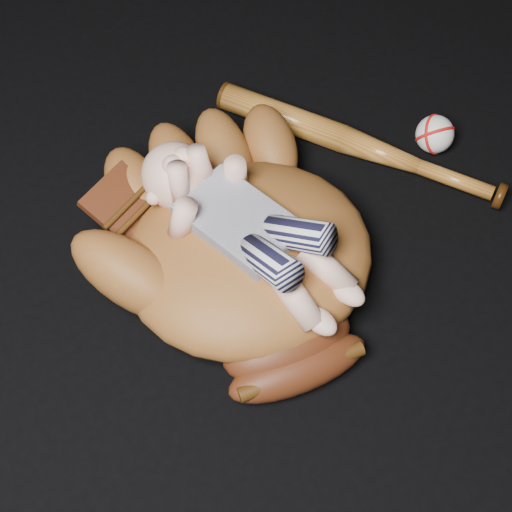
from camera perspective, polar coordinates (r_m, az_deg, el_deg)
name	(u,v)px	position (r m, az deg, el deg)	size (l,w,h in m)	color
baseball_glove	(248,248)	(1.11, -0.58, 0.55)	(0.45, 0.51, 0.16)	brown
newborn_baby	(254,230)	(1.06, -0.13, 1.88)	(0.17, 0.36, 0.15)	#F4B49D
baseball_bat	(359,145)	(1.31, 7.50, 8.03)	(0.05, 0.50, 0.05)	#9B5B1E
baseball	(435,134)	(1.34, 12.88, 8.63)	(0.06, 0.06, 0.06)	white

